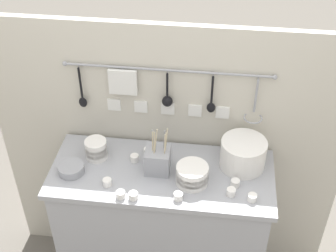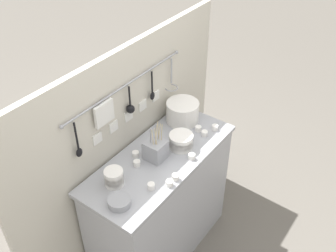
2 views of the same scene
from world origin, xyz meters
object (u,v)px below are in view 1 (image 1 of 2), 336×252
at_px(bowl_stack_wide_centre, 96,149).
at_px(cup_by_caddy, 235,183).
at_px(steel_mixing_bowl, 71,169).
at_px(cup_mid_row, 107,182).
at_px(cutlery_caddy, 158,160).
at_px(plate_stack, 243,154).
at_px(bowl_stack_back_corner, 192,175).
at_px(cup_front_left, 135,158).
at_px(cup_back_left, 133,196).
at_px(cup_back_right, 121,195).
at_px(cup_centre, 178,196).
at_px(cup_beside_plates, 252,198).
at_px(cup_front_right, 231,192).
at_px(cup_edge_near, 148,151).

bearing_deg(bowl_stack_wide_centre, cup_by_caddy, -9.74).
distance_m(steel_mixing_bowl, cup_mid_row, 0.21).
distance_m(steel_mixing_bowl, cutlery_caddy, 0.44).
distance_m(plate_stack, cutlery_caddy, 0.44).
xyz_separation_m(bowl_stack_back_corner, cutlery_caddy, (-0.18, 0.07, 0.02)).
bearing_deg(bowl_stack_wide_centre, cup_front_left, -1.19).
xyz_separation_m(bowl_stack_back_corner, cup_back_left, (-0.27, -0.15, -0.03)).
xyz_separation_m(cup_back_right, cup_centre, (0.28, 0.02, 0.00)).
distance_m(cup_front_left, cup_back_left, 0.27).
bearing_deg(cup_beside_plates, cup_front_right, 166.15).
bearing_deg(plate_stack, cup_edge_near, 177.09).
bearing_deg(plate_stack, bowl_stack_wide_centre, -177.58).
height_order(cup_front_right, cup_mid_row, same).
relative_size(cup_centre, cup_by_caddy, 1.00).
bearing_deg(cup_mid_row, cutlery_caddy, 31.62).
relative_size(cup_front_left, cup_by_caddy, 1.00).
bearing_deg(plate_stack, cup_back_right, -152.31).
bearing_deg(cup_edge_near, cup_back_right, -103.79).
bearing_deg(cup_by_caddy, cup_mid_row, -173.43).
relative_size(steel_mixing_bowl, cup_back_right, 2.99).
bearing_deg(cup_mid_row, cup_edge_near, 57.36).
bearing_deg(plate_stack, cup_by_caddy, -101.84).
xyz_separation_m(cup_front_right, cup_edge_near, (-0.45, 0.25, 0.00)).
xyz_separation_m(steel_mixing_bowl, cup_edge_near, (0.37, 0.19, -0.00)).
xyz_separation_m(bowl_stack_back_corner, cup_beside_plates, (0.30, -0.09, -0.03)).
relative_size(cup_mid_row, cup_edge_near, 1.00).
distance_m(cutlery_caddy, cup_front_right, 0.40).
distance_m(bowl_stack_back_corner, cup_back_right, 0.36).
bearing_deg(bowl_stack_back_corner, plate_stack, 32.50).
xyz_separation_m(plate_stack, cup_mid_row, (-0.66, -0.23, -0.06)).
bearing_deg(cup_front_right, bowl_stack_wide_centre, 165.17).
height_order(cup_front_left, cup_mid_row, same).
bearing_deg(cup_by_caddy, cup_front_right, -106.93).
xyz_separation_m(steel_mixing_bowl, cup_by_caddy, (0.83, 0.00, -0.00)).
height_order(plate_stack, cup_beside_plates, plate_stack).
bearing_deg(cup_beside_plates, cup_centre, -174.30).
relative_size(cup_mid_row, cup_beside_plates, 1.00).
bearing_deg(bowl_stack_back_corner, cup_beside_plates, -16.51).
bearing_deg(cup_by_caddy, bowl_stack_back_corner, 180.00).
bearing_deg(cup_front_left, cup_centre, -43.55).
distance_m(bowl_stack_back_corner, steel_mixing_bowl, 0.62).
xyz_separation_m(bowl_stack_wide_centre, cup_front_right, (0.71, -0.19, -0.04)).
bearing_deg(cup_mid_row, cup_centre, -7.99).
bearing_deg(cup_edge_near, bowl_stack_back_corner, -36.13).
height_order(steel_mixing_bowl, cup_back_right, steel_mixing_bowl).
distance_m(cup_back_left, cup_beside_plates, 0.57).
xyz_separation_m(plate_stack, cup_by_caddy, (-0.03, -0.16, -0.06)).
xyz_separation_m(cup_centre, cup_by_caddy, (0.27, 0.12, 0.00)).
xyz_separation_m(plate_stack, cup_edge_near, (-0.50, 0.03, -0.06)).
height_order(cup_front_left, cup_front_right, same).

